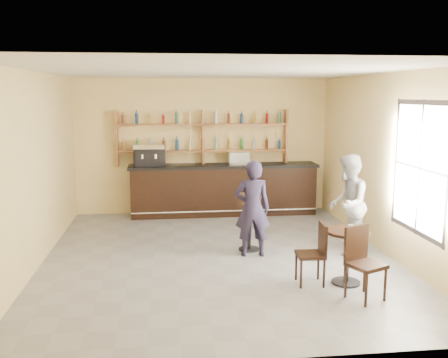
{
  "coord_description": "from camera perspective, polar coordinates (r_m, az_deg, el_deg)",
  "views": [
    {
      "loc": [
        -0.87,
        -8.37,
        2.82
      ],
      "look_at": [
        0.2,
        0.8,
        1.25
      ],
      "focal_mm": 40.0,
      "sensor_mm": 36.0,
      "label": 1
    }
  ],
  "objects": [
    {
      "name": "cup_cafe",
      "position": [
        7.67,
        14.35,
        -5.39
      ],
      "size": [
        0.1,
        0.1,
        0.08
      ],
      "primitive_type": "imported",
      "rotation": [
        0.0,
        0.0,
        0.09
      ],
      "color": "white",
      "rests_on": "cafe_table"
    },
    {
      "name": "shelf_unit",
      "position": [
        11.82,
        -2.42,
        4.73
      ],
      "size": [
        4.0,
        0.26,
        1.4
      ],
      "primitive_type": null,
      "color": "brown",
      "rests_on": "wall_back"
    },
    {
      "name": "napkin",
      "position": [
        9.0,
        2.94,
        -1.8
      ],
      "size": [
        0.16,
        0.16,
        0.0
      ],
      "primitive_type": "cube",
      "rotation": [
        0.0,
        0.0,
        -0.03
      ],
      "color": "white",
      "rests_on": "pedestal_table"
    },
    {
      "name": "liquor_bottles",
      "position": [
        11.8,
        -2.43,
        5.56
      ],
      "size": [
        3.68,
        0.1,
        1.0
      ],
      "primitive_type": null,
      "color": "#8C5919",
      "rests_on": "shelf_unit"
    },
    {
      "name": "wall_front",
      "position": [
        5.1,
        3.41,
        -4.2
      ],
      "size": [
        7.0,
        0.0,
        7.0
      ],
      "primitive_type": "plane",
      "rotation": [
        -1.57,
        0.0,
        0.0
      ],
      "color": "#F7D88C",
      "rests_on": "floor"
    },
    {
      "name": "window_pane",
      "position": [
        8.22,
        21.46,
        1.16
      ],
      "size": [
        0.0,
        2.0,
        2.0
      ],
      "primitive_type": "plane",
      "rotation": [
        1.57,
        0.0,
        -1.57
      ],
      "color": "white",
      "rests_on": "wall_right"
    },
    {
      "name": "bar_counter",
      "position": [
        11.81,
        -0.04,
        -1.2
      ],
      "size": [
        4.42,
        0.86,
        1.2
      ],
      "primitive_type": null,
      "color": "black",
      "rests_on": "floor"
    },
    {
      "name": "cup_pedestal",
      "position": [
        9.11,
        3.71,
        -1.35
      ],
      "size": [
        0.17,
        0.17,
        0.1
      ],
      "primitive_type": "imported",
      "rotation": [
        0.0,
        0.0,
        -0.35
      ],
      "color": "white",
      "rests_on": "pedestal_table"
    },
    {
      "name": "pastry_case",
      "position": [
        11.74,
        1.68,
        2.4
      ],
      "size": [
        0.53,
        0.46,
        0.29
      ],
      "primitive_type": null,
      "rotation": [
        0.0,
        0.0,
        0.16
      ],
      "color": "silver",
      "rests_on": "bar_counter"
    },
    {
      "name": "pedestal_table",
      "position": [
        9.12,
        2.92,
        -4.99
      ],
      "size": [
        0.61,
        0.61,
        1.03
      ],
      "primitive_type": null,
      "rotation": [
        0.0,
        0.0,
        0.25
      ],
      "color": "black",
      "rests_on": "floor"
    },
    {
      "name": "ceiling",
      "position": [
        8.42,
        -0.73,
        12.24
      ],
      "size": [
        7.0,
        7.0,
        0.0
      ],
      "primitive_type": "plane",
      "rotation": [
        3.14,
        0.0,
        0.0
      ],
      "color": "white",
      "rests_on": "wall_back"
    },
    {
      "name": "floor",
      "position": [
        8.87,
        -0.69,
        -8.88
      ],
      "size": [
        7.0,
        7.0,
        0.0
      ],
      "primitive_type": "plane",
      "color": "slate",
      "rests_on": "ground"
    },
    {
      "name": "cafe_table",
      "position": [
        7.78,
        13.86,
        -8.66
      ],
      "size": [
        0.83,
        0.83,
        0.83
      ],
      "primitive_type": null,
      "rotation": [
        0.0,
        0.0,
        -0.32
      ],
      "color": "black",
      "rests_on": "floor"
    },
    {
      "name": "patron_second",
      "position": [
        9.14,
        13.95,
        -2.79
      ],
      "size": [
        0.99,
        1.08,
        1.79
      ],
      "primitive_type": "imported",
      "rotation": [
        0.0,
        0.0,
        -2.02
      ],
      "color": "#949499",
      "rests_on": "floor"
    },
    {
      "name": "donut",
      "position": [
        8.99,
        3.02,
        -1.68
      ],
      "size": [
        0.14,
        0.14,
        0.04
      ],
      "primitive_type": "torus",
      "rotation": [
        0.0,
        0.0,
        -0.39
      ],
      "color": "#E69E54",
      "rests_on": "napkin"
    },
    {
      "name": "espresso_machine",
      "position": [
        11.61,
        -8.54,
        2.75
      ],
      "size": [
        0.74,
        0.52,
        0.5
      ],
      "primitive_type": null,
      "rotation": [
        0.0,
        0.0,
        0.11
      ],
      "color": "black",
      "rests_on": "bar_counter"
    },
    {
      "name": "wall_right",
      "position": [
        9.3,
        18.0,
        1.64
      ],
      "size": [
        0.0,
        7.0,
        7.0
      ],
      "primitive_type": "plane",
      "rotation": [
        1.57,
        0.0,
        -1.57
      ],
      "color": "#F7D88C",
      "rests_on": "floor"
    },
    {
      "name": "window_frame",
      "position": [
        8.22,
        21.42,
        1.16
      ],
      "size": [
        0.04,
        1.7,
        2.1
      ],
      "primitive_type": null,
      "color": "black",
      "rests_on": "wall_right"
    },
    {
      "name": "man_main",
      "position": [
        8.73,
        3.26,
        -3.39
      ],
      "size": [
        0.65,
        0.45,
        1.7
      ],
      "primitive_type": "imported",
      "rotation": [
        0.0,
        0.0,
        3.08
      ],
      "color": "black",
      "rests_on": "floor"
    },
    {
      "name": "chair_west",
      "position": [
        7.64,
        9.83,
        -8.44
      ],
      "size": [
        0.42,
        0.42,
        0.93
      ],
      "primitive_type": null,
      "rotation": [
        0.0,
        0.0,
        -1.62
      ],
      "color": "black",
      "rests_on": "floor"
    },
    {
      "name": "wall_back",
      "position": [
        11.96,
        -2.46,
        3.78
      ],
      "size": [
        7.0,
        0.0,
        7.0
      ],
      "primitive_type": "plane",
      "rotation": [
        1.57,
        0.0,
        0.0
      ],
      "color": "#F7D88C",
      "rests_on": "floor"
    },
    {
      "name": "chair_south",
      "position": [
        7.24,
        15.94,
        -9.35
      ],
      "size": [
        0.58,
        0.58,
        1.02
      ],
      "primitive_type": null,
      "rotation": [
        0.0,
        0.0,
        0.44
      ],
      "color": "black",
      "rests_on": "floor"
    },
    {
      "name": "wall_left",
      "position": [
        8.72,
        -20.72,
        0.99
      ],
      "size": [
        0.0,
        7.0,
        7.0
      ],
      "primitive_type": "plane",
      "rotation": [
        1.57,
        0.0,
        1.57
      ],
      "color": "#F7D88C",
      "rests_on": "floor"
    }
  ]
}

